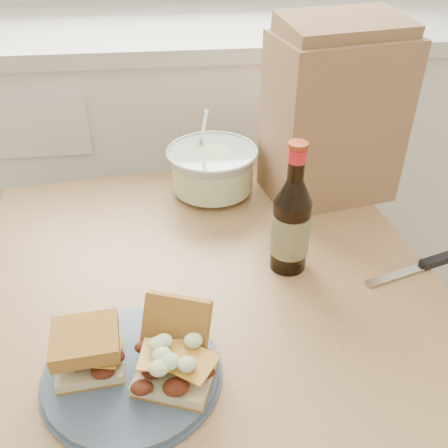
{
  "coord_description": "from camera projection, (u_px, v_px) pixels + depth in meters",
  "views": [
    {
      "loc": [
        -0.01,
        0.14,
        1.28
      ],
      "look_at": [
        0.08,
        0.89,
        0.76
      ],
      "focal_mm": 40.0,
      "sensor_mm": 36.0,
      "label": 1
    }
  ],
  "objects": [
    {
      "name": "cabinet_run",
      "position": [
        176.0,
        162.0,
        1.73
      ],
      "size": [
        2.5,
        0.64,
        0.94
      ],
      "color": "white",
      "rests_on": "ground"
    },
    {
      "name": "dining_table",
      "position": [
        209.0,
        312.0,
        0.98
      ],
      "size": [
        0.91,
        0.91,
        0.68
      ],
      "rotation": [
        0.0,
        0.0,
        0.12
      ],
      "color": "tan",
      "rests_on": "ground"
    },
    {
      "name": "plate",
      "position": [
        132.0,
        372.0,
        0.73
      ],
      "size": [
        0.26,
        0.26,
        0.02
      ],
      "primitive_type": "cylinder",
      "color": "#465971",
      "rests_on": "dining_table"
    },
    {
      "name": "sandwich_left",
      "position": [
        87.0,
        350.0,
        0.71
      ],
      "size": [
        0.1,
        0.09,
        0.07
      ],
      "rotation": [
        0.0,
        0.0,
        0.09
      ],
      "color": "beige",
      "rests_on": "plate"
    },
    {
      "name": "sandwich_right",
      "position": [
        176.0,
        352.0,
        0.71
      ],
      "size": [
        0.13,
        0.17,
        0.09
      ],
      "rotation": [
        0.0,
        0.0,
        -0.35
      ],
      "color": "beige",
      "rests_on": "plate"
    },
    {
      "name": "coleslaw_bowl",
      "position": [
        213.0,
        171.0,
        1.13
      ],
      "size": [
        0.21,
        0.21,
        0.2
      ],
      "color": "#B3C1BD",
      "rests_on": "dining_table"
    },
    {
      "name": "beer_bottle",
      "position": [
        291.0,
        224.0,
        0.89
      ],
      "size": [
        0.07,
        0.07,
        0.25
      ],
      "rotation": [
        0.0,
        0.0,
        -0.32
      ],
      "color": "black",
      "rests_on": "dining_table"
    },
    {
      "name": "knife",
      "position": [
        428.0,
        264.0,
        0.94
      ],
      "size": [
        0.2,
        0.08,
        0.01
      ],
      "rotation": [
        0.0,
        0.0,
        0.3
      ],
      "color": "silver",
      "rests_on": "dining_table"
    },
    {
      "name": "paper_bag",
      "position": [
        333.0,
        120.0,
        1.07
      ],
      "size": [
        0.3,
        0.22,
        0.35
      ],
      "primitive_type": "cube",
      "rotation": [
        0.0,
        0.0,
        0.19
      ],
      "color": "#946747",
      "rests_on": "dining_table"
    }
  ]
}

